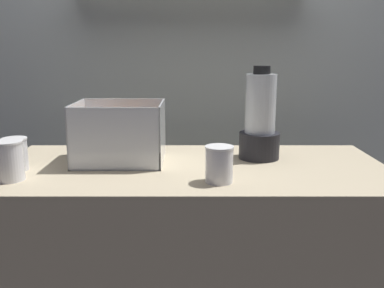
# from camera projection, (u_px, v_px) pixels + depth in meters

# --- Properties ---
(counter) EXTENTS (1.40, 0.64, 0.90)m
(counter) POSITION_uv_depth(u_px,v_px,m) (192.00, 278.00, 1.60)
(counter) COLOR tan
(counter) RESTS_ON ground_plane
(back_wall_unit) EXTENTS (2.60, 0.24, 2.50)m
(back_wall_unit) POSITION_uv_depth(u_px,v_px,m) (191.00, 58.00, 2.17)
(back_wall_unit) COLOR silver
(back_wall_unit) RESTS_ON ground_plane
(carrot_display_bin) EXTENTS (0.32, 0.26, 0.22)m
(carrot_display_bin) POSITION_uv_depth(u_px,v_px,m) (120.00, 143.00, 1.54)
(carrot_display_bin) COLOR white
(carrot_display_bin) RESTS_ON counter
(blender_pitcher) EXTENTS (0.15, 0.15, 0.35)m
(blender_pitcher) POSITION_uv_depth(u_px,v_px,m) (260.00, 122.00, 1.57)
(blender_pitcher) COLOR black
(blender_pitcher) RESTS_ON counter
(juice_cup_beet_far_left) EXTENTS (0.09, 0.09, 0.11)m
(juice_cup_beet_far_left) POSITION_uv_depth(u_px,v_px,m) (15.00, 156.00, 1.44)
(juice_cup_beet_far_left) COLOR white
(juice_cup_beet_far_left) RESTS_ON counter
(juice_cup_mango_left) EXTENTS (0.09, 0.09, 0.13)m
(juice_cup_mango_left) POSITION_uv_depth(u_px,v_px,m) (9.00, 164.00, 1.33)
(juice_cup_mango_left) COLOR white
(juice_cup_mango_left) RESTS_ON counter
(juice_cup_orange_middle) EXTENTS (0.09, 0.09, 0.12)m
(juice_cup_orange_middle) POSITION_uv_depth(u_px,v_px,m) (219.00, 166.00, 1.31)
(juice_cup_orange_middle) COLOR white
(juice_cup_orange_middle) RESTS_ON counter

